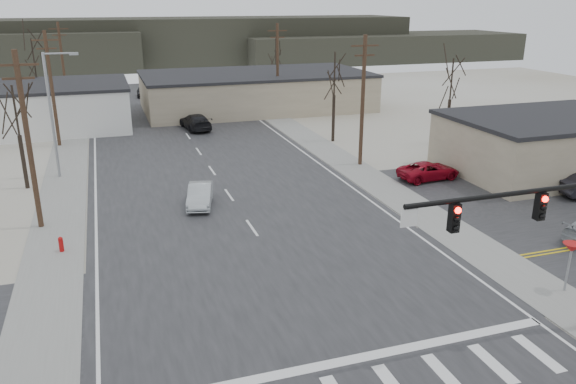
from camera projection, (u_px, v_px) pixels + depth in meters
The scene contains 29 objects.
ground at pixel (298, 294), 25.00m from camera, with size 140.00×140.00×0.00m, color beige.
main_road at pixel (226, 191), 38.46m from camera, with size 18.00×110.00×0.05m, color #252528.
cross_road at pixel (298, 294), 24.99m from camera, with size 90.00×10.00×0.04m, color #252528.
parking_lot at pixel (559, 202), 36.30m from camera, with size 18.00×20.00×0.03m, color #252528.
sidewalk_left at pixel (64, 184), 39.81m from camera, with size 3.00×90.00×0.06m, color gray.
sidewalk_right at pixel (339, 159), 46.09m from camera, with size 3.00×90.00×0.06m, color gray.
traffic_signal_mast at pixel (561, 227), 20.24m from camera, with size 8.95×0.43×7.20m.
fire_hydrant at pixel (61, 244), 29.01m from camera, with size 0.24×0.24×0.87m.
yield_sign at pixel (572, 249), 24.59m from camera, with size 0.80×0.80×2.35m.
building_left_far at pixel (12, 108), 55.45m from camera, with size 22.30×12.30×4.50m.
building_right_far at pixel (256, 91), 66.77m from camera, with size 26.30×14.30×4.30m.
building_lot at pixel (546, 144), 42.18m from camera, with size 14.30×10.30×4.30m.
upole_left_b at pixel (28, 139), 30.67m from camera, with size 2.20×0.30×10.00m.
upole_left_c at pixel (52, 87), 48.63m from camera, with size 2.20×0.30×10.00m.
upole_left_d at pixel (63, 64), 66.59m from camera, with size 2.20×0.30×10.00m.
upole_right_a at pixel (363, 99), 42.87m from camera, with size 2.20×0.30×10.00m.
upole_right_b at pixel (278, 68), 62.62m from camera, with size 2.20×0.30×10.00m.
streetlight_main at pixel (53, 109), 39.90m from camera, with size 2.40×0.25×9.00m.
tree_left_near at pixel (16, 114), 37.41m from camera, with size 3.30×3.30×7.35m.
tree_right_mid at pixel (335, 76), 50.12m from camera, with size 3.74×3.74×8.33m.
tree_left_far at pixel (34, 60), 60.12m from camera, with size 3.96×3.96×8.82m.
tree_right_far at pixel (276, 54), 74.32m from camera, with size 3.52×3.52×7.84m.
tree_lot at pixel (451, 82), 49.45m from camera, with size 3.52×3.52×7.84m.
hill_center at pixel (213, 41), 114.19m from camera, with size 80.00×18.00×9.00m, color #333026.
hill_right at pixel (380, 47), 119.73m from camera, with size 60.00×18.00×5.50m, color #333026.
sedan_crossing at pixel (200, 195), 35.52m from camera, with size 1.43×4.09×1.35m, color #A6ADB1.
car_far_a at pixel (195, 122), 56.28m from camera, with size 2.18×5.36×1.56m, color black.
car_far_b at pixel (142, 92), 75.40m from camera, with size 1.49×3.71×1.26m, color black.
car_parked_red at pixel (429, 171), 40.70m from camera, with size 2.12×4.59×1.28m, color maroon.
Camera 1 is at (-7.35, -20.90, 12.45)m, focal length 35.00 mm.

